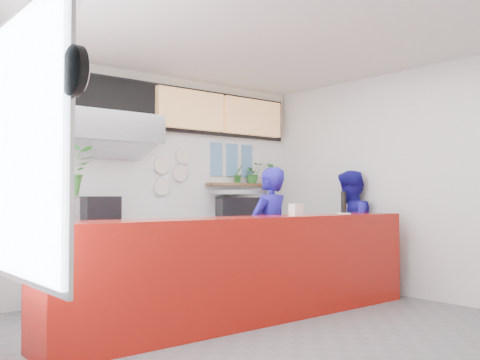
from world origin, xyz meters
TOP-DOWN VIEW (x-y plane):
  - floor at (0.00, 0.00)m, footprint 5.00×5.00m
  - ceiling at (0.00, 0.00)m, footprint 5.00×5.00m
  - wall_back at (0.00, 2.50)m, footprint 5.00×0.00m
  - wall_left at (-2.50, 0.00)m, footprint 0.00×5.00m
  - wall_right at (2.50, 0.00)m, footprint 0.00×5.00m
  - service_counter at (0.00, 0.40)m, footprint 4.50×0.60m
  - cream_band at (0.00, 2.49)m, footprint 5.00×0.02m
  - prep_bench at (-0.80, 2.20)m, footprint 1.80×0.60m
  - panini_oven at (-0.95, 2.20)m, footprint 0.52×0.52m
  - extraction_hood at (-0.80, 2.15)m, footprint 1.20×0.70m
  - hood_lip at (-0.80, 2.15)m, footprint 1.20×0.69m
  - right_bench at (1.50, 2.20)m, footprint 1.80×0.60m
  - espresso_machine at (1.31, 2.20)m, footprint 0.75×0.65m
  - espresso_tray at (1.31, 2.20)m, footprint 0.70×0.51m
  - herb_shelf at (1.60, 2.40)m, footprint 1.40×0.18m
  - menu_board_far_left at (-1.75, 2.38)m, footprint 1.10×0.10m
  - menu_board_mid_left at (-0.59, 2.38)m, footprint 1.10×0.10m
  - menu_board_mid_right at (0.57, 2.38)m, footprint 1.10×0.10m
  - menu_board_far_right at (1.73, 2.38)m, footprint 1.10×0.10m
  - soffit at (0.00, 2.46)m, footprint 4.80×0.04m
  - window_pane at (-2.47, 0.30)m, footprint 0.04×2.20m
  - window_frame at (-2.45, 0.30)m, footprint 0.03×2.30m
  - wall_clock_rim at (-2.46, -0.90)m, footprint 0.05×0.30m
  - wall_clock_face at (-2.43, -0.90)m, footprint 0.02×0.26m
  - dec_plate_a at (0.15, 2.47)m, footprint 0.24×0.03m
  - dec_plate_b at (0.45, 2.47)m, footprint 0.24×0.03m
  - dec_plate_c at (0.15, 2.47)m, footprint 0.24×0.03m
  - dec_plate_d at (0.50, 2.47)m, footprint 0.24×0.03m
  - photo_frame_a at (1.10, 2.48)m, footprint 0.20×0.02m
  - photo_frame_b at (1.40, 2.48)m, footprint 0.20×0.02m
  - photo_frame_c at (1.70, 2.48)m, footprint 0.20×0.02m
  - photo_frame_d at (1.10, 2.48)m, footprint 0.20×0.02m
  - photo_frame_e at (1.40, 2.48)m, footprint 0.20×0.02m
  - photo_frame_f at (1.70, 2.48)m, footprint 0.20×0.02m
  - staff_center at (0.79, 0.96)m, footprint 0.66×0.49m
  - staff_right at (2.28, 0.93)m, footprint 1.00×0.90m
  - herb_b at (1.45, 2.40)m, footprint 0.18×0.17m
  - herb_c at (1.75, 2.40)m, footprint 0.34×0.31m
  - herb_d at (2.13, 2.40)m, footprint 0.22×0.21m
  - glass_vase at (-1.99, 0.37)m, footprint 0.21×0.21m
  - basil_vase at (-1.99, 0.37)m, footprint 0.40×0.35m
  - napkin_holder at (0.63, 0.35)m, footprint 0.16×0.11m
  - white_plate at (1.50, 0.39)m, footprint 0.20×0.20m
  - pepper_mill at (1.50, 0.39)m, footprint 0.08×0.08m

SIDE VIEW (x-z plane):
  - floor at x=0.00m, z-range 0.00..0.00m
  - prep_bench at x=-0.80m, z-range 0.00..0.90m
  - right_bench at x=1.50m, z-range 0.00..0.90m
  - service_counter at x=0.00m, z-range 0.00..1.10m
  - staff_center at x=0.79m, z-range 0.00..1.68m
  - staff_right at x=2.28m, z-range 0.00..1.68m
  - espresso_machine at x=1.31m, z-range 0.90..1.30m
  - white_plate at x=1.50m, z-range 1.10..1.11m
  - panini_oven at x=-0.95m, z-range 0.90..1.32m
  - napkin_holder at x=0.63m, z-range 1.10..1.23m
  - glass_vase at x=-1.99m, z-range 1.10..1.31m
  - pepper_mill at x=1.50m, z-range 1.11..1.38m
  - espresso_tray at x=1.31m, z-range 1.35..1.41m
  - dec_plate_c at x=0.15m, z-range 1.33..1.57m
  - wall_back at x=0.00m, z-range -1.00..4.00m
  - wall_left at x=-2.50m, z-range -1.00..4.00m
  - wall_right at x=2.50m, z-range -1.00..4.00m
  - herb_shelf at x=1.60m, z-range 1.48..1.52m
  - basil_vase at x=-1.99m, z-range 1.32..1.73m
  - dec_plate_b at x=0.45m, z-range 1.53..1.77m
  - herb_b at x=1.45m, z-range 1.52..1.80m
  - herb_c at x=1.75m, z-range 1.52..1.84m
  - herb_d at x=2.13m, z-range 1.52..1.86m
  - window_pane at x=-2.47m, z-range 0.75..2.65m
  - window_frame at x=-2.45m, z-range 0.70..2.70m
  - dec_plate_a at x=0.15m, z-range 1.63..1.87m
  - photo_frame_d at x=1.10m, z-range 1.62..1.88m
  - photo_frame_e at x=1.40m, z-range 1.62..1.88m
  - photo_frame_f at x=1.70m, z-range 1.62..1.88m
  - dec_plate_d at x=0.50m, z-range 1.78..2.02m
  - hood_lip at x=-0.80m, z-range 1.79..2.11m
  - photo_frame_a at x=1.10m, z-range 1.88..2.12m
  - photo_frame_b at x=1.40m, z-range 1.88..2.12m
  - photo_frame_c at x=1.70m, z-range 1.88..2.12m
  - wall_clock_rim at x=-2.46m, z-range 1.90..2.20m
  - wall_clock_face at x=-2.43m, z-range 1.92..2.18m
  - extraction_hood at x=-0.80m, z-range 1.98..2.32m
  - menu_board_far_left at x=-1.75m, z-range 2.27..2.82m
  - menu_board_mid_left at x=-0.59m, z-range 2.27..2.82m
  - menu_board_mid_right at x=0.57m, z-range 2.27..2.82m
  - menu_board_far_right at x=1.73m, z-range 2.27..2.82m
  - soffit at x=0.00m, z-range 2.22..2.88m
  - cream_band at x=0.00m, z-range 2.20..3.00m
  - ceiling at x=0.00m, z-range 3.00..3.00m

